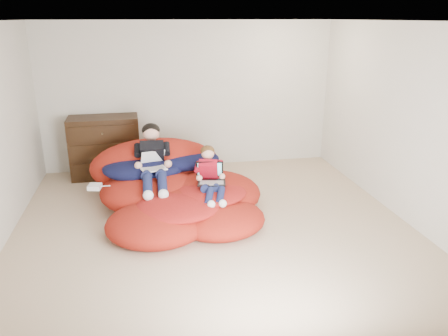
# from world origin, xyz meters

# --- Properties ---
(room_shell) EXTENTS (5.10, 5.10, 2.77)m
(room_shell) POSITION_xyz_m (0.00, 0.00, 0.22)
(room_shell) COLOR tan
(room_shell) RESTS_ON ground
(dresser) EXTENTS (1.13, 0.63, 1.01)m
(dresser) POSITION_xyz_m (-1.45, 2.20, 0.50)
(dresser) COLOR black
(dresser) RESTS_ON ground
(beanbag_pile) EXTENTS (2.40, 2.44, 0.90)m
(beanbag_pile) POSITION_xyz_m (-0.44, 0.69, 0.27)
(beanbag_pile) COLOR #AC2013
(beanbag_pile) RESTS_ON ground
(cream_pillow) EXTENTS (0.43, 0.28, 0.28)m
(cream_pillow) POSITION_xyz_m (-0.85, 1.52, 0.62)
(cream_pillow) COLOR silver
(cream_pillow) RESTS_ON beanbag_pile
(older_boy) EXTENTS (0.35, 1.20, 0.76)m
(older_boy) POSITION_xyz_m (-0.71, 0.87, 0.70)
(older_boy) COLOR black
(older_boy) RESTS_ON beanbag_pile
(younger_boy) EXTENTS (0.33, 0.88, 0.59)m
(younger_boy) POSITION_xyz_m (0.02, 0.36, 0.59)
(younger_boy) COLOR #B61023
(younger_boy) RESTS_ON beanbag_pile
(laptop_white) EXTENTS (0.38, 0.43, 0.22)m
(laptop_white) POSITION_xyz_m (-0.71, 0.78, 0.63)
(laptop_white) COLOR white
(laptop_white) RESTS_ON older_boy
(laptop_black) EXTENTS (0.40, 0.40, 0.26)m
(laptop_black) POSITION_xyz_m (0.02, 0.33, 0.55)
(laptop_black) COLOR black
(laptop_black) RESTS_ON younger_boy
(power_adapter) EXTENTS (0.19, 0.19, 0.06)m
(power_adapter) POSITION_xyz_m (-1.49, 0.59, 0.42)
(power_adapter) COLOR white
(power_adapter) RESTS_ON beanbag_pile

